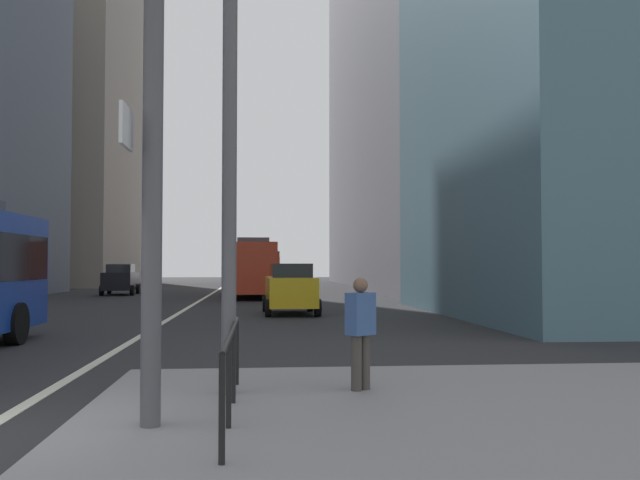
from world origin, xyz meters
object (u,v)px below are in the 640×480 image
(city_bus_red_receding, at_px, (253,266))
(pedestrian_waiting, at_px, (360,328))
(car_receding_far, at_px, (265,277))
(city_bus_red_distant, at_px, (266,266))
(street_lamp_post, at_px, (230,17))
(car_oncoming_mid, at_px, (120,279))
(car_receding_near, at_px, (290,288))

(city_bus_red_receding, height_order, pedestrian_waiting, city_bus_red_receding)
(city_bus_red_receding, bearing_deg, pedestrian_waiting, -86.78)
(city_bus_red_receding, height_order, car_receding_far, city_bus_red_receding)
(city_bus_red_receding, relative_size, city_bus_red_distant, 1.07)
(car_receding_far, bearing_deg, city_bus_red_receding, -94.54)
(street_lamp_post, relative_size, pedestrian_waiting, 5.14)
(city_bus_red_receding, height_order, car_oncoming_mid, city_bus_red_receding)
(city_bus_red_receding, xyz_separation_m, city_bus_red_distant, (1.00, 23.93, -0.00))
(pedestrian_waiting, bearing_deg, street_lamp_post, -175.75)
(city_bus_red_distant, distance_m, pedestrian_waiting, 55.80)
(car_receding_near, bearing_deg, car_oncoming_mid, 118.88)
(city_bus_red_distant, height_order, pedestrian_waiting, city_bus_red_distant)
(city_bus_red_distant, bearing_deg, car_oncoming_mid, -114.44)
(car_receding_far, xyz_separation_m, street_lamp_post, (-0.88, -42.73, 4.29))
(car_receding_far, relative_size, street_lamp_post, 0.58)
(car_oncoming_mid, relative_size, pedestrian_waiting, 2.70)
(city_bus_red_receding, bearing_deg, city_bus_red_distant, 87.61)
(car_oncoming_mid, relative_size, car_receding_near, 1.02)
(car_oncoming_mid, distance_m, pedestrian_waiting, 36.53)
(car_receding_far, bearing_deg, car_oncoming_mid, -140.94)
(car_oncoming_mid, height_order, car_receding_near, same)
(car_receding_near, relative_size, pedestrian_waiting, 2.66)
(city_bus_red_distant, xyz_separation_m, street_lamp_post, (-1.02, -55.92, 3.45))
(car_receding_near, distance_m, pedestrian_waiting, 16.93)
(city_bus_red_receding, xyz_separation_m, pedestrian_waiting, (1.79, -31.86, -0.83))
(city_bus_red_receding, distance_m, city_bus_red_distant, 23.95)
(city_bus_red_receding, xyz_separation_m, car_oncoming_mid, (-8.42, 3.21, -0.85))
(car_receding_far, bearing_deg, pedestrian_waiting, -88.73)
(city_bus_red_distant, xyz_separation_m, car_receding_near, (0.59, -38.86, -0.85))
(car_receding_far, bearing_deg, car_receding_near, -88.36)
(car_receding_near, distance_m, car_receding_far, 25.67)
(city_bus_red_receding, xyz_separation_m, car_receding_far, (0.85, 10.73, -0.85))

